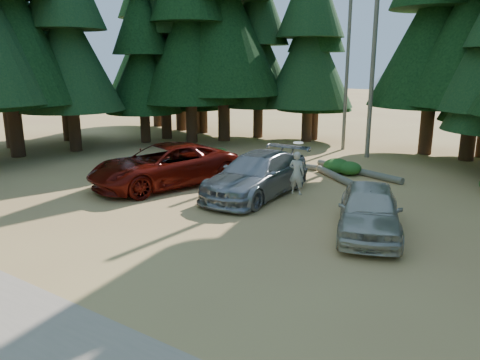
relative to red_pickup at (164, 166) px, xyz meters
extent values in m
plane|color=tan|center=(4.13, -3.70, -0.88)|extent=(160.00, 160.00, 0.00)
cylinder|color=#666152|center=(4.93, 10.80, 5.12)|extent=(0.24, 0.24, 12.00)
cylinder|color=#666152|center=(2.93, 12.30, 4.12)|extent=(0.20, 0.20, 10.00)
cone|color=#95999D|center=(-3.87, 91.30, 9.12)|extent=(36.00, 36.00, 20.00)
imported|color=#600E08|center=(0.00, 0.00, 0.00)|extent=(4.66, 6.89, 1.75)
imported|color=#919398|center=(3.97, 0.95, -0.05)|extent=(2.46, 5.74, 1.65)
imported|color=beige|center=(9.02, -0.72, -0.11)|extent=(3.23, 4.83, 1.53)
imported|color=beige|center=(5.77, 0.80, 0.29)|extent=(0.61, 0.44, 1.59)
cylinder|color=white|center=(5.77, 0.85, 1.39)|extent=(0.36, 0.36, 0.04)
cylinder|color=#666152|center=(2.19, 6.21, -0.74)|extent=(3.83, 0.30, 0.27)
cylinder|color=#666152|center=(5.72, 4.88, -0.72)|extent=(3.09, 2.63, 0.31)
cylinder|color=#666152|center=(5.97, 6.57, -0.72)|extent=(4.67, 1.88, 0.31)
ellipsoid|color=#2F631D|center=(-3.07, 6.08, -0.61)|extent=(0.96, 0.96, 0.53)
ellipsoid|color=#2F631D|center=(-1.69, 6.16, -0.62)|extent=(0.93, 0.93, 0.51)
ellipsoid|color=#2F631D|center=(1.58, 4.40, -0.55)|extent=(1.20, 1.20, 0.66)
ellipsoid|color=#2F631D|center=(5.04, 6.30, -0.53)|extent=(1.24, 1.24, 0.68)
ellipsoid|color=#2F631D|center=(5.66, 6.30, -0.57)|extent=(1.11, 1.11, 0.61)
ellipsoid|color=#2F631D|center=(-3.98, 2.99, -0.65)|extent=(0.81, 0.81, 0.45)
camera|label=1|loc=(13.33, -13.99, 4.18)|focal=35.00mm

